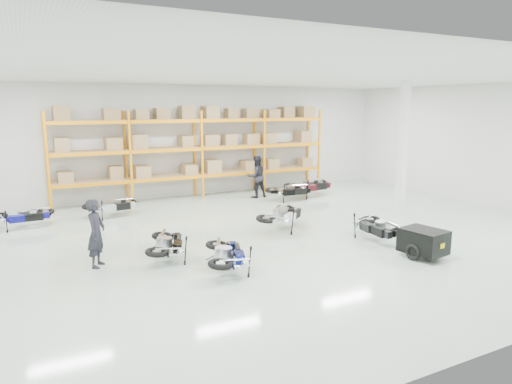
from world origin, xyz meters
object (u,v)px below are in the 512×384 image
moto_black_far_left (168,240)px  trailer (423,241)px  moto_blue_centre (227,250)px  moto_silver_left (283,211)px  moto_back_b (111,203)px  moto_back_c (290,188)px  moto_touring_right (378,223)px  moto_back_a (22,213)px  moto_back_d (310,183)px  person_left (96,233)px  person_back (256,177)px

moto_black_far_left → trailer: bearing=175.1°
moto_blue_centre → moto_silver_left: (2.94, 2.54, 0.06)m
moto_blue_centre → trailer: size_ratio=0.94×
moto_back_b → moto_back_c: bearing=-100.2°
moto_black_far_left → moto_touring_right: (5.61, -1.12, 0.02)m
moto_back_a → moto_back_d: bearing=-89.3°
moto_back_d → moto_back_a: bearing=86.2°
moto_black_far_left → moto_silver_left: bearing=-142.7°
moto_back_c → moto_back_d: 1.19m
moto_touring_right → person_left: (-7.21, 1.38, 0.29)m
person_back → moto_back_c: bearing=128.3°
trailer → moto_touring_right: bearing=80.6°
moto_back_b → moto_touring_right: bearing=-142.8°
moto_blue_centre → moto_black_far_left: 1.69m
person_left → trailer: bearing=-83.7°
moto_back_a → moto_back_d: size_ratio=0.84×
moto_back_d → person_back: bearing=63.7°
trailer → moto_back_d: moto_back_d is taller
moto_back_c → person_left: (-7.91, -4.47, 0.29)m
moto_back_b → person_left: person_left is taller
moto_silver_left → person_left: bearing=61.8°
moto_silver_left → moto_back_b: (-4.35, 3.97, -0.07)m
trailer → person_back: (-0.20, 8.58, 0.44)m
moto_back_a → moto_back_c: (9.43, -0.14, 0.02)m
moto_silver_left → moto_back_b: 5.89m
moto_silver_left → moto_back_b: moto_silver_left is taller
moto_touring_right → moto_back_c: 5.89m
moto_silver_left → person_left: person_left is taller
moto_back_d → person_left: person_left is taller
moto_black_far_left → moto_touring_right: bearing=-170.4°
moto_touring_right → moto_back_d: size_ratio=0.89×
moto_back_b → moto_silver_left: bearing=-139.3°
moto_back_b → trailer: bearing=-149.2°
moto_back_c → person_back: person_back is taller
moto_blue_centre → moto_back_b: bearing=-58.7°
moto_blue_centre → trailer: bearing=-176.8°
moto_blue_centre → person_left: size_ratio=1.02×
moto_silver_left → trailer: moto_silver_left is taller
moto_back_b → moto_blue_centre: bearing=-174.7°
moto_touring_right → moto_back_b: bearing=141.2°
moto_black_far_left → person_left: (-1.60, 0.26, 0.31)m
moto_silver_left → moto_back_a: 7.95m
moto_touring_right → moto_back_a: 10.58m
moto_back_b → moto_back_d: 7.91m
moto_back_a → moto_back_c: moto_back_c is taller
person_left → moto_back_b: bearing=15.4°
moto_back_c → moto_back_d: bearing=-67.8°
trailer → person_back: 8.59m
moto_black_far_left → moto_back_d: moto_back_d is taller
moto_blue_centre → moto_silver_left: bearing=-120.1°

